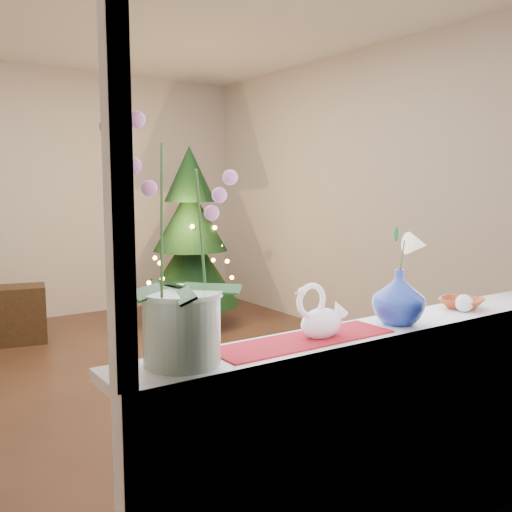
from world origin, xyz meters
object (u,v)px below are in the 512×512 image
Objects in this scene: blue_vase at (399,293)px; swan at (321,312)px; amber_dish at (462,304)px; paperweight at (464,303)px; side_table at (5,315)px; xmas_tree at (190,236)px; orchid_pot at (180,242)px.

swan is at bearing 178.48° from blue_vase.
swan is at bearing -178.53° from amber_dish.
paperweight is 0.11× the size of side_table.
blue_vase is at bearing -105.80° from xmas_tree.
orchid_pot is 1.42m from amber_dish.
xmas_tree is (1.06, 3.74, -0.12)m from blue_vase.
blue_vase is 4.18m from side_table.
paperweight is (1.32, -0.05, -0.34)m from orchid_pot.
amber_dish is at bearing 42.75° from paperweight.
side_table is (0.22, 4.01, -1.03)m from orchid_pot.
amber_dish is 3.76m from xmas_tree.
orchid_pot reaches higher than amber_dish.
swan is (0.54, -0.02, -0.28)m from orchid_pot.
blue_vase is at bearing 177.48° from paperweight.
blue_vase is 0.35× the size of side_table.
orchid_pot is 0.96m from blue_vase.
swan reaches higher than amber_dish.
swan is 3.00× the size of paperweight.
orchid_pot reaches higher than swan.
paperweight is (0.78, -0.03, -0.06)m from swan.
swan is 0.39m from blue_vase.
swan is 0.92× the size of blue_vase.
paperweight is 0.48× the size of amber_dish.
xmas_tree reaches higher than blue_vase.
swan is 4.00m from xmas_tree.
swan is at bearing 177.97° from paperweight.
swan is 0.32× the size of side_table.
blue_vase is 0.13× the size of xmas_tree.
paperweight is at bearing -137.25° from amber_dish.
xmas_tree is at bearing 61.81° from orchid_pot.
blue_vase reaches higher than paperweight.
swan is at bearing -1.85° from orchid_pot.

